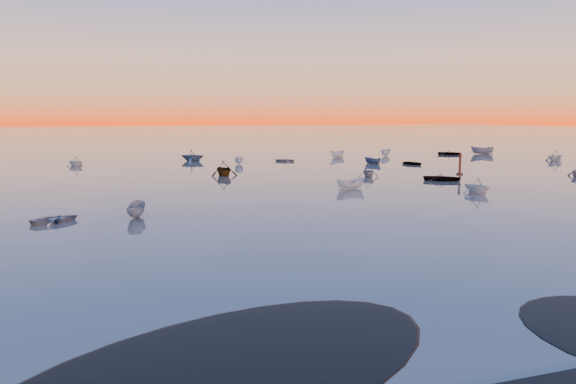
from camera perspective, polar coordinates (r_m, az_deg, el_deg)
name	(u,v)px	position (r m, az deg, el deg)	size (l,w,h in m)	color
ground	(171,154)	(116.96, -11.79, 3.81)	(600.00, 600.00, 0.00)	#675E56
mud_lobes	(554,341)	(22.47, 25.37, -13.51)	(140.00, 6.00, 0.07)	black
moored_fleet	(221,178)	(70.79, -6.81, 1.38)	(124.00, 58.00, 1.20)	silver
boat_near_center	(351,189)	(60.61, 6.39, 0.30)	(3.45, 1.46, 1.19)	silver
boat_near_right	(477,193)	(60.23, 18.61, -0.11)	(3.53, 1.59, 1.23)	silver
channel_marker	(460,166)	(78.39, 17.07, 2.59)	(0.85, 0.85, 3.02)	#41170E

